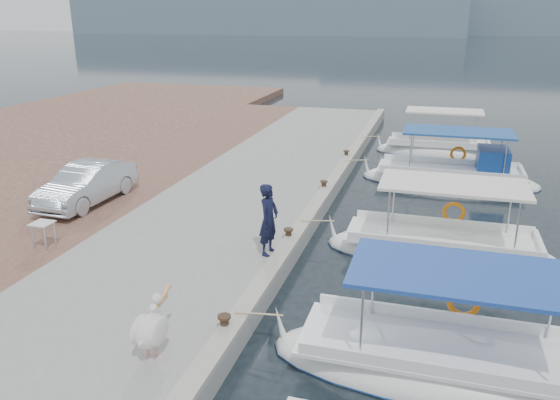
# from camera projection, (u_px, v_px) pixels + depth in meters

# --- Properties ---
(ground) EXTENTS (400.00, 400.00, 0.00)m
(ground) POSITION_uv_depth(u_px,v_px,m) (286.00, 279.00, 14.55)
(ground) COLOR black
(ground) RESTS_ON ground
(concrete_quay) EXTENTS (6.00, 40.00, 0.50)m
(concrete_quay) POSITION_uv_depth(u_px,v_px,m) (244.00, 202.00, 19.81)
(concrete_quay) COLOR gray
(concrete_quay) RESTS_ON ground
(quay_curb) EXTENTS (0.44, 40.00, 0.12)m
(quay_curb) POSITION_uv_depth(u_px,v_px,m) (319.00, 200.00, 18.98)
(quay_curb) COLOR #9D988B
(quay_curb) RESTS_ON concrete_quay
(cobblestone_strip) EXTENTS (4.00, 40.00, 0.50)m
(cobblestone_strip) POSITION_uv_depth(u_px,v_px,m) (122.00, 190.00, 21.13)
(cobblestone_strip) COLOR brown
(cobblestone_strip) RESTS_ON ground
(distant_hills) EXTENTS (330.00, 60.00, 18.00)m
(distant_hills) POSITION_uv_depth(u_px,v_px,m) (526.00, 12.00, 187.52)
(distant_hills) COLOR slate
(distant_hills) RESTS_ON ground
(fishing_caique_b) EXTENTS (6.97, 2.40, 2.83)m
(fishing_caique_b) POSITION_uv_depth(u_px,v_px,m) (445.00, 368.00, 10.68)
(fishing_caique_b) COLOR white
(fishing_caique_b) RESTS_ON ground
(fishing_caique_c) EXTENTS (6.70, 2.32, 2.83)m
(fishing_caique_c) POSITION_uv_depth(u_px,v_px,m) (441.00, 252.00, 15.92)
(fishing_caique_c) COLOR white
(fishing_caique_c) RESTS_ON ground
(fishing_caique_d) EXTENTS (7.22, 2.42, 2.83)m
(fishing_caique_d) POSITION_uv_depth(u_px,v_px,m) (452.00, 179.00, 22.77)
(fishing_caique_d) COLOR white
(fishing_caique_d) RESTS_ON ground
(fishing_caique_e) EXTENTS (6.16, 2.07, 2.83)m
(fishing_caique_e) POSITION_uv_depth(u_px,v_px,m) (438.00, 152.00, 27.57)
(fishing_caique_e) COLOR white
(fishing_caique_e) RESTS_ON ground
(mooring_bollards) EXTENTS (0.28, 20.28, 0.33)m
(mooring_bollards) POSITION_uv_depth(u_px,v_px,m) (288.00, 233.00, 15.79)
(mooring_bollards) COLOR black
(mooring_bollards) RESTS_ON concrete_quay
(pelican) EXTENTS (0.55, 1.44, 1.12)m
(pelican) POSITION_uv_depth(u_px,v_px,m) (151.00, 328.00, 10.28)
(pelican) COLOR tan
(pelican) RESTS_ON concrete_quay
(fisherman) EXTENTS (0.59, 0.79, 1.98)m
(fisherman) POSITION_uv_depth(u_px,v_px,m) (269.00, 220.00, 14.59)
(fisherman) COLOR black
(fisherman) RESTS_ON concrete_quay
(parked_car) EXTENTS (1.59, 4.21, 1.37)m
(parked_car) POSITION_uv_depth(u_px,v_px,m) (87.00, 184.00, 18.72)
(parked_car) COLOR #ABB8C4
(parked_car) RESTS_ON cobblestone_strip
(folding_table) EXTENTS (0.55, 0.55, 0.73)m
(folding_table) POSITION_uv_depth(u_px,v_px,m) (43.00, 230.00, 15.16)
(folding_table) COLOR silver
(folding_table) RESTS_ON cobblestone_strip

